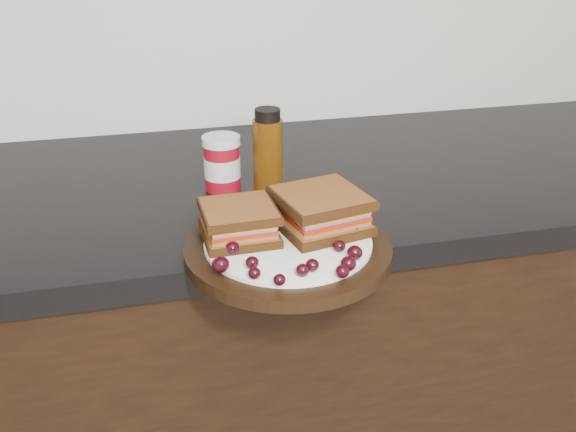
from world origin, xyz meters
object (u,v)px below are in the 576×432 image
oil_bottle (268,150)px  sandwich_left (239,222)px  plate (288,250)px  condiment_jar (222,163)px

oil_bottle → sandwich_left: bearing=-112.0°
plate → condiment_jar: (-0.05, 0.25, 0.04)m
sandwich_left → oil_bottle: size_ratio=0.71×
sandwich_left → condiment_jar: size_ratio=1.07×
plate → oil_bottle: (0.02, 0.23, 0.06)m
plate → sandwich_left: 0.08m
sandwich_left → condiment_jar: 0.23m
sandwich_left → oil_bottle: (0.08, 0.21, 0.02)m
condiment_jar → sandwich_left: bearing=-92.6°
sandwich_left → oil_bottle: oil_bottle is taller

